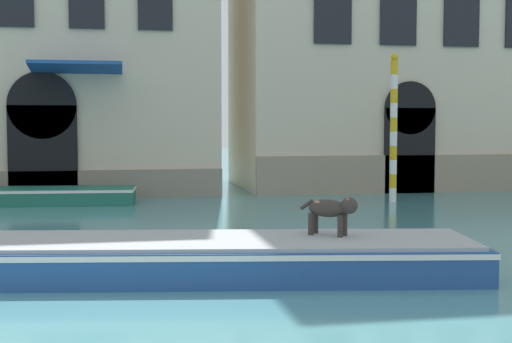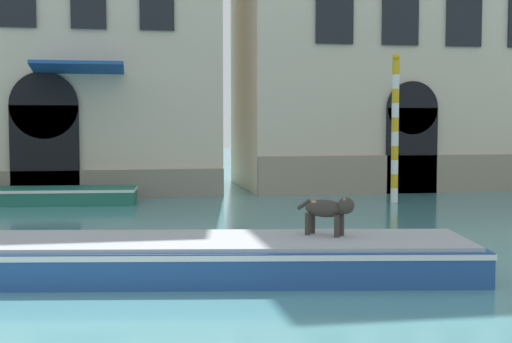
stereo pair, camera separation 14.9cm
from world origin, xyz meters
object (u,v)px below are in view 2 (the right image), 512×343
(dog_on_deck, at_px, (329,209))
(boat_moored_near_palazzo, at_px, (40,196))
(boat_foreground, at_px, (221,256))
(mooring_pole_0, at_px, (395,128))

(dog_on_deck, xyz_separation_m, boat_moored_near_palazzo, (-5.62, 10.63, -0.75))
(boat_foreground, bearing_deg, mooring_pole_0, 64.33)
(boat_moored_near_palazzo, bearing_deg, boat_foreground, -64.89)
(boat_moored_near_palazzo, bearing_deg, mooring_pole_0, -2.37)
(dog_on_deck, bearing_deg, boat_foreground, -142.67)
(dog_on_deck, relative_size, boat_moored_near_palazzo, 0.14)
(boat_foreground, relative_size, dog_on_deck, 10.04)
(dog_on_deck, distance_m, boat_moored_near_palazzo, 12.05)
(dog_on_deck, height_order, boat_moored_near_palazzo, dog_on_deck)
(boat_moored_near_palazzo, height_order, mooring_pole_0, mooring_pole_0)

